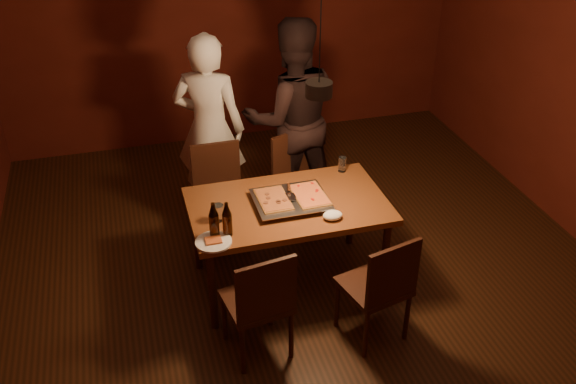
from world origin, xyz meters
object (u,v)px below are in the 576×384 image
object	(u,v)px
chair_far_right	(298,172)
chair_near_right	(382,281)
diner_dark	(291,118)
pendant_lamp	(319,88)
plate_slice	(214,242)
chair_far_left	(219,186)
diner_white	(210,129)
dining_table	(288,211)
pizza_tray	(291,201)
beer_bottle_b	(227,219)
beer_bottle_a	(214,220)
chair_near_left	(261,297)

from	to	relation	value
chair_far_right	chair_near_right	world-z (taller)	same
diner_dark	pendant_lamp	size ratio (longest dim) A/B	1.67
plate_slice	pendant_lamp	size ratio (longest dim) A/B	0.23
chair_far_left	diner_white	bearing A→B (deg)	-92.33
dining_table	pizza_tray	xyz separation A→B (m)	(0.02, -0.02, 0.10)
plate_slice	chair_far_right	bearing A→B (deg)	50.20
chair_near_right	plate_slice	xyz separation A→B (m)	(-1.08, 0.46, 0.22)
chair_far_left	pizza_tray	size ratio (longest dim) A/B	0.88
dining_table	chair_far_right	xyz separation A→B (m)	(0.32, 0.79, -0.14)
diner_white	diner_dark	size ratio (longest dim) A/B	0.95
beer_bottle_b	chair_near_right	bearing A→B (deg)	-29.18
chair_near_right	diner_white	size ratio (longest dim) A/B	0.29
dining_table	diner_dark	bearing A→B (deg)	72.76
chair_far_right	beer_bottle_b	world-z (taller)	beer_bottle_b
diner_dark	diner_white	bearing A→B (deg)	-5.04
chair_far_left	diner_white	distance (m)	0.55
beer_bottle_a	diner_white	xyz separation A→B (m)	(0.22, 1.46, -0.01)
beer_bottle_a	chair_near_right	bearing A→B (deg)	-27.42
chair_near_right	pizza_tray	distance (m)	0.94
pizza_tray	beer_bottle_b	size ratio (longest dim) A/B	2.11
diner_white	dining_table	bearing A→B (deg)	132.17
diner_dark	pendant_lamp	bearing A→B (deg)	82.54
chair_far_right	diner_dark	distance (m)	0.50
pizza_tray	diner_white	distance (m)	1.28
chair_near_left	plate_slice	xyz separation A→B (m)	(-0.23, 0.40, 0.22)
chair_far_left	chair_far_right	bearing A→B (deg)	-177.57
chair_far_right	diner_dark	world-z (taller)	diner_dark
beer_bottle_b	diner_white	bearing A→B (deg)	84.96
beer_bottle_b	diner_dark	bearing A→B (deg)	58.17
beer_bottle_a	pendant_lamp	xyz separation A→B (m)	(0.75, 0.04, 0.88)
chair_far_right	pendant_lamp	bearing A→B (deg)	56.81
plate_slice	beer_bottle_b	bearing A→B (deg)	32.27
plate_slice	pendant_lamp	xyz separation A→B (m)	(0.78, 0.12, 1.00)
chair_far_right	pizza_tray	distance (m)	0.89
chair_far_left	chair_far_right	distance (m)	0.72
dining_table	chair_near_left	size ratio (longest dim) A/B	3.09
pizza_tray	beer_bottle_b	xyz separation A→B (m)	(-0.54, -0.26, 0.11)
pizza_tray	pendant_lamp	xyz separation A→B (m)	(0.13, -0.22, 0.99)
pizza_tray	diner_dark	world-z (taller)	diner_dark
chair_near_left	beer_bottle_a	distance (m)	0.63
chair_near_right	beer_bottle_a	xyz separation A→B (m)	(-1.05, 0.55, 0.35)
pizza_tray	chair_far_right	bearing A→B (deg)	72.33
pendant_lamp	beer_bottle_a	bearing A→B (deg)	-177.20
chair_near_left	pizza_tray	bearing A→B (deg)	51.47
chair_far_left	diner_dark	bearing A→B (deg)	-154.91
dining_table	pizza_tray	distance (m)	0.10
chair_near_left	pizza_tray	world-z (taller)	chair_near_left
beer_bottle_b	pendant_lamp	bearing A→B (deg)	3.97
dining_table	pizza_tray	world-z (taller)	pizza_tray
chair_near_left	pendant_lamp	distance (m)	1.43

